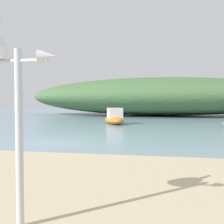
{
  "coord_description": "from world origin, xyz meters",
  "views": [
    {
      "loc": [
        5.23,
        -13.05,
        2.2
      ],
      "look_at": [
        1.67,
        6.85,
        1.36
      ],
      "focal_mm": 41.82,
      "sensor_mm": 36.0,
      "label": 1
    }
  ],
  "objects": [
    {
      "name": "motorboat_west_reach",
      "position": [
        1.0,
        11.79,
        0.57
      ],
      "size": [
        3.04,
        4.67,
        1.56
      ],
      "color": "orange",
      "rests_on": "ground"
    },
    {
      "name": "distant_hill",
      "position": [
        5.38,
        28.26,
        2.93
      ],
      "size": [
        41.19,
        15.85,
        5.85
      ],
      "primitive_type": "ellipsoid",
      "color": "#476B3D",
      "rests_on": "ground"
    },
    {
      "name": "ground_plane",
      "position": [
        0.0,
        0.0,
        0.0
      ],
      "size": [
        120.0,
        120.0,
        0.0
      ],
      "primitive_type": "plane",
      "color": "#7A99A8"
    }
  ]
}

